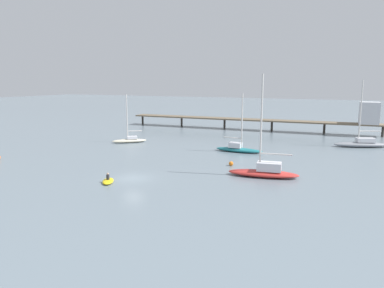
{
  "coord_description": "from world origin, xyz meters",
  "views": [
    {
      "loc": [
        23.85,
        -34.44,
        11.35
      ],
      "look_at": [
        0.0,
        16.35,
        1.5
      ],
      "focal_mm": 33.92,
      "sensor_mm": 36.0,
      "label": 1
    }
  ],
  "objects_px": {
    "sailboat_cream": "(130,139)",
    "dinghy_yellow": "(108,181)",
    "sailboat_gray": "(361,143)",
    "pier": "(302,117)",
    "sailboat_red": "(264,171)",
    "mooring_buoy_far": "(231,164)",
    "sailboat_teal": "(238,148)"
  },
  "relations": [
    {
      "from": "dinghy_yellow",
      "to": "mooring_buoy_far",
      "type": "height_order",
      "value": "dinghy_yellow"
    },
    {
      "from": "sailboat_red",
      "to": "mooring_buoy_far",
      "type": "xyz_separation_m",
      "value": [
        -5.47,
        3.68,
        -0.46
      ]
    },
    {
      "from": "sailboat_cream",
      "to": "sailboat_teal",
      "type": "xyz_separation_m",
      "value": [
        21.06,
        -0.11,
        0.05
      ]
    },
    {
      "from": "sailboat_gray",
      "to": "sailboat_teal",
      "type": "height_order",
      "value": "sailboat_gray"
    },
    {
      "from": "sailboat_gray",
      "to": "sailboat_teal",
      "type": "xyz_separation_m",
      "value": [
        -17.89,
        -13.24,
        -0.1
      ]
    },
    {
      "from": "sailboat_gray",
      "to": "sailboat_cream",
      "type": "height_order",
      "value": "sailboat_gray"
    },
    {
      "from": "pier",
      "to": "sailboat_gray",
      "type": "bearing_deg",
      "value": -48.13
    },
    {
      "from": "sailboat_red",
      "to": "sailboat_gray",
      "type": "bearing_deg",
      "value": 68.73
    },
    {
      "from": "dinghy_yellow",
      "to": "pier",
      "type": "bearing_deg",
      "value": 74.77
    },
    {
      "from": "pier",
      "to": "sailboat_red",
      "type": "xyz_separation_m",
      "value": [
        1.73,
        -40.0,
        -2.77
      ]
    },
    {
      "from": "sailboat_teal",
      "to": "sailboat_red",
      "type": "bearing_deg",
      "value": -60.39
    },
    {
      "from": "dinghy_yellow",
      "to": "sailboat_cream",
      "type": "bearing_deg",
      "value": 119.6
    },
    {
      "from": "sailboat_gray",
      "to": "mooring_buoy_far",
      "type": "height_order",
      "value": "sailboat_gray"
    },
    {
      "from": "sailboat_cream",
      "to": "sailboat_red",
      "type": "distance_m",
      "value": 31.61
    },
    {
      "from": "sailboat_gray",
      "to": "dinghy_yellow",
      "type": "height_order",
      "value": "sailboat_gray"
    },
    {
      "from": "sailboat_gray",
      "to": "sailboat_teal",
      "type": "distance_m",
      "value": 22.26
    },
    {
      "from": "sailboat_cream",
      "to": "mooring_buoy_far",
      "type": "height_order",
      "value": "sailboat_cream"
    },
    {
      "from": "sailboat_cream",
      "to": "dinghy_yellow",
      "type": "distance_m",
      "value": 26.9
    },
    {
      "from": "sailboat_gray",
      "to": "dinghy_yellow",
      "type": "relative_size",
      "value": 3.9
    },
    {
      "from": "pier",
      "to": "dinghy_yellow",
      "type": "height_order",
      "value": "pier"
    },
    {
      "from": "pier",
      "to": "sailboat_teal",
      "type": "xyz_separation_m",
      "value": [
        -5.82,
        -26.7,
        -2.91
      ]
    },
    {
      "from": "sailboat_gray",
      "to": "sailboat_cream",
      "type": "bearing_deg",
      "value": -161.37
    },
    {
      "from": "sailboat_gray",
      "to": "mooring_buoy_far",
      "type": "bearing_deg",
      "value": -124.65
    },
    {
      "from": "dinghy_yellow",
      "to": "sailboat_teal",
      "type": "bearing_deg",
      "value": 71.51
    },
    {
      "from": "sailboat_gray",
      "to": "sailboat_red",
      "type": "bearing_deg",
      "value": -111.27
    },
    {
      "from": "sailboat_red",
      "to": "dinghy_yellow",
      "type": "relative_size",
      "value": 4.14
    },
    {
      "from": "mooring_buoy_far",
      "to": "sailboat_red",
      "type": "bearing_deg",
      "value": -33.97
    },
    {
      "from": "pier",
      "to": "sailboat_red",
      "type": "relative_size",
      "value": 4.79
    },
    {
      "from": "pier",
      "to": "sailboat_teal",
      "type": "bearing_deg",
      "value": -102.3
    },
    {
      "from": "sailboat_gray",
      "to": "sailboat_cream",
      "type": "xyz_separation_m",
      "value": [
        -38.95,
        -13.13,
        -0.15
      ]
    },
    {
      "from": "sailboat_cream",
      "to": "sailboat_red",
      "type": "height_order",
      "value": "sailboat_red"
    },
    {
      "from": "sailboat_gray",
      "to": "sailboat_cream",
      "type": "relative_size",
      "value": 1.29
    }
  ]
}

